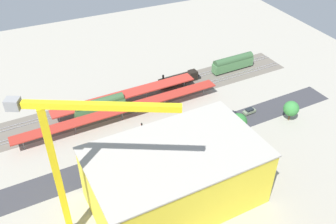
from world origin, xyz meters
The scene contains 24 objects.
ground_plane centered at (0.00, 0.00, 0.00)m, with size 201.93×201.93×0.00m, color #9E998C.
rail_bed centered at (0.00, -21.58, 0.00)m, with size 126.20×14.41×0.01m, color #665E54.
street_asphalt centered at (0.00, 4.95, 0.00)m, with size 126.20×9.00×0.01m, color #38383D.
track_rails centered at (0.00, -21.58, 0.18)m, with size 126.06×14.08×0.12m.
platform_canopy_near centered at (5.60, -12.50, 3.99)m, with size 67.95×7.50×4.20m.
platform_canopy_far centered at (1.55, -20.07, 3.95)m, with size 50.29×7.17×4.20m.
locomotive centered at (-21.03, -24.78, 1.81)m, with size 16.82×3.52×5.09m.
passenger_coach centered at (-43.77, -24.78, 3.08)m, with size 17.53×3.96×5.90m.
freight_coach_far centered at (11.18, -18.37, 3.07)m, with size 17.07×3.74×5.85m.
parked_car_0 centered at (-33.21, 1.81, 0.79)m, with size 4.51×2.08×1.78m.
parked_car_1 centered at (-26.94, 0.91, 0.72)m, with size 4.07×1.87×1.61m.
parked_car_2 centered at (-20.68, 1.83, 0.77)m, with size 4.18×1.93×1.73m.
parked_car_3 centered at (-14.74, 1.29, 0.76)m, with size 4.51×1.91×1.71m.
parked_car_4 centered at (-8.50, 2.09, 0.75)m, with size 4.58×2.14×1.69m.
construction_building centered at (4.26, 23.71, 7.63)m, with size 40.05×23.66×15.25m, color yellow.
construction_roof_slab centered at (4.26, 23.71, 15.45)m, with size 40.65×24.26×0.40m, color #ADA89E.
tower_crane centered at (27.78, 24.94, 22.51)m, with size 27.34×15.14×37.22m.
box_truck_0 centered at (12.51, 7.64, 1.54)m, with size 9.73×2.91×3.10m.
box_truck_1 centered at (10.09, 5.97, 1.72)m, with size 9.32×2.43×3.48m.
box_truck_2 centered at (6.15, 6.27, 1.75)m, with size 9.81×2.75×3.59m.
street_tree_0 centered at (-42.65, 10.04, 4.42)m, with size 4.87×4.87×6.88m.
street_tree_1 centered at (1.86, 10.15, 5.88)m, with size 5.76×5.76×8.78m.
street_tree_2 centered at (-22.85, 10.05, 5.59)m, with size 5.26×5.26×8.25m.
traffic_light centered at (3.88, 0.66, 4.73)m, with size 0.50×0.36×7.21m.
Camera 1 is at (31.91, 79.38, 72.34)m, focal length 39.65 mm.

